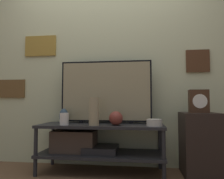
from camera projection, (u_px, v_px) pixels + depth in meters
wall_back at (106, 56)px, 2.77m from camera, size 6.40×0.08×2.70m
media_console at (91, 142)px, 2.42m from camera, size 1.37×0.50×0.52m
television at (106, 91)px, 2.55m from camera, size 1.06×0.05×0.73m
vase_tall_ceramic at (94, 111)px, 2.27m from camera, size 0.11×0.11×0.29m
vase_wide_bowl at (154, 123)px, 2.21m from camera, size 0.16×0.16×0.07m
vase_urn_stoneware at (64, 116)px, 2.50m from camera, size 0.10×0.11×0.17m
vase_round_glass at (116, 118)px, 2.30m from camera, size 0.15×0.15×0.15m
candle_jar at (64, 119)px, 2.32m from camera, size 0.09×0.09×0.13m
side_table at (200, 144)px, 2.29m from camera, size 0.37×0.45×0.65m
mantel_clock at (199, 101)px, 2.29m from camera, size 0.19×0.11×0.24m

